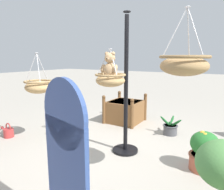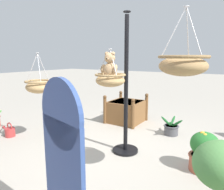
{
  "view_description": "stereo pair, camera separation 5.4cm",
  "coord_description": "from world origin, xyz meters",
  "px_view_note": "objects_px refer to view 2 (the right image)",
  "views": [
    {
      "loc": [
        -1.78,
        2.9,
        1.62
      ],
      "look_at": [
        -0.01,
        0.05,
        1.01
      ],
      "focal_mm": 33.34,
      "sensor_mm": 36.0,
      "label": 1
    },
    {
      "loc": [
        -1.82,
        2.87,
        1.62
      ],
      "look_at": [
        -0.01,
        0.05,
        1.01
      ],
      "focal_mm": 33.34,
      "sensor_mm": 36.0,
      "label": 2
    }
  ],
  "objects_px": {
    "teddy_bear": "(109,67)",
    "hanging_basket_right_low": "(39,86)",
    "display_pole_central": "(126,112)",
    "hanging_basket_left_high": "(183,65)",
    "potted_plant_bushy_green": "(171,128)",
    "hanging_basket_with_teddy": "(110,79)",
    "potted_plant_flowering_red": "(204,152)",
    "watering_can": "(10,132)",
    "display_sign_board": "(62,148)",
    "wooden_planter_box": "(126,111)",
    "potted_plant_trailing_ivy": "(69,114)",
    "potted_plant_small_succulent": "(220,186)"
  },
  "relations": [
    {
      "from": "hanging_basket_with_teddy",
      "to": "potted_plant_flowering_red",
      "type": "relative_size",
      "value": 1.0
    },
    {
      "from": "display_pole_central",
      "to": "potted_plant_bushy_green",
      "type": "height_order",
      "value": "display_pole_central"
    },
    {
      "from": "hanging_basket_right_low",
      "to": "potted_plant_bushy_green",
      "type": "relative_size",
      "value": 1.35
    },
    {
      "from": "potted_plant_trailing_ivy",
      "to": "watering_can",
      "type": "relative_size",
      "value": 1.82
    },
    {
      "from": "hanging_basket_right_low",
      "to": "potted_plant_small_succulent",
      "type": "xyz_separation_m",
      "value": [
        -3.13,
        0.72,
        -0.51
      ]
    },
    {
      "from": "hanging_basket_with_teddy",
      "to": "potted_plant_small_succulent",
      "type": "relative_size",
      "value": 0.62
    },
    {
      "from": "display_pole_central",
      "to": "display_sign_board",
      "type": "bearing_deg",
      "value": 102.56
    },
    {
      "from": "potted_plant_flowering_red",
      "to": "watering_can",
      "type": "distance_m",
      "value": 3.7
    },
    {
      "from": "hanging_basket_left_high",
      "to": "potted_plant_bushy_green",
      "type": "height_order",
      "value": "hanging_basket_left_high"
    },
    {
      "from": "teddy_bear",
      "to": "potted_plant_flowering_red",
      "type": "relative_size",
      "value": 0.72
    },
    {
      "from": "teddy_bear",
      "to": "hanging_basket_right_low",
      "type": "relative_size",
      "value": 0.57
    },
    {
      "from": "potted_plant_bushy_green",
      "to": "potted_plant_small_succulent",
      "type": "relative_size",
      "value": 0.57
    },
    {
      "from": "potted_plant_flowering_red",
      "to": "potted_plant_small_succulent",
      "type": "relative_size",
      "value": 0.61
    },
    {
      "from": "hanging_basket_with_teddy",
      "to": "wooden_planter_box",
      "type": "relative_size",
      "value": 0.67
    },
    {
      "from": "potted_plant_bushy_green",
      "to": "potted_plant_small_succulent",
      "type": "xyz_separation_m",
      "value": [
        -1.13,
        2.44,
        0.44
      ]
    },
    {
      "from": "watering_can",
      "to": "display_pole_central",
      "type": "bearing_deg",
      "value": -163.73
    },
    {
      "from": "display_pole_central",
      "to": "hanging_basket_with_teddy",
      "type": "xyz_separation_m",
      "value": [
        0.15,
        0.25,
        0.56
      ]
    },
    {
      "from": "potted_plant_small_succulent",
      "to": "potted_plant_trailing_ivy",
      "type": "distance_m",
      "value": 3.71
    },
    {
      "from": "teddy_bear",
      "to": "hanging_basket_left_high",
      "type": "xyz_separation_m",
      "value": [
        -1.2,
        0.32,
        0.07
      ]
    },
    {
      "from": "watering_can",
      "to": "teddy_bear",
      "type": "bearing_deg",
      "value": -169.31
    },
    {
      "from": "display_pole_central",
      "to": "hanging_basket_with_teddy",
      "type": "height_order",
      "value": "display_pole_central"
    },
    {
      "from": "hanging_basket_with_teddy",
      "to": "hanging_basket_left_high",
      "type": "height_order",
      "value": "hanging_basket_left_high"
    },
    {
      "from": "display_pole_central",
      "to": "hanging_basket_right_low",
      "type": "xyz_separation_m",
      "value": [
        1.56,
        0.5,
        0.38
      ]
    },
    {
      "from": "potted_plant_small_succulent",
      "to": "potted_plant_trailing_ivy",
      "type": "xyz_separation_m",
      "value": [
        3.31,
        -1.64,
        -0.27
      ]
    },
    {
      "from": "potted_plant_bushy_green",
      "to": "hanging_basket_right_low",
      "type": "bearing_deg",
      "value": 40.73
    },
    {
      "from": "hanging_basket_left_high",
      "to": "potted_plant_bushy_green",
      "type": "relative_size",
      "value": 1.36
    },
    {
      "from": "hanging_basket_left_high",
      "to": "hanging_basket_with_teddy",
      "type": "bearing_deg",
      "value": -15.82
    },
    {
      "from": "potted_plant_bushy_green",
      "to": "potted_plant_trailing_ivy",
      "type": "bearing_deg",
      "value": 20.2
    },
    {
      "from": "hanging_basket_left_high",
      "to": "display_sign_board",
      "type": "relative_size",
      "value": 0.51
    },
    {
      "from": "hanging_basket_left_high",
      "to": "potted_plant_small_succulent",
      "type": "relative_size",
      "value": 0.78
    },
    {
      "from": "hanging_basket_left_high",
      "to": "wooden_planter_box",
      "type": "xyz_separation_m",
      "value": [
        1.86,
        -2.09,
        -1.25
      ]
    },
    {
      "from": "wooden_planter_box",
      "to": "potted_plant_bushy_green",
      "type": "height_order",
      "value": "wooden_planter_box"
    },
    {
      "from": "wooden_planter_box",
      "to": "display_sign_board",
      "type": "bearing_deg",
      "value": 110.13
    },
    {
      "from": "hanging_basket_right_low",
      "to": "potted_plant_flowering_red",
      "type": "bearing_deg",
      "value": -168.86
    },
    {
      "from": "hanging_basket_left_high",
      "to": "display_sign_board",
      "type": "height_order",
      "value": "hanging_basket_left_high"
    },
    {
      "from": "hanging_basket_left_high",
      "to": "display_sign_board",
      "type": "xyz_separation_m",
      "value": [
        0.64,
        1.26,
        -0.67
      ]
    },
    {
      "from": "display_sign_board",
      "to": "potted_plant_flowering_red",
      "type": "bearing_deg",
      "value": -113.95
    },
    {
      "from": "potted_plant_bushy_green",
      "to": "teddy_bear",
      "type": "bearing_deg",
      "value": 68.62
    },
    {
      "from": "watering_can",
      "to": "hanging_basket_with_teddy",
      "type": "bearing_deg",
      "value": -168.77
    },
    {
      "from": "teddy_bear",
      "to": "hanging_basket_left_high",
      "type": "distance_m",
      "value": 1.24
    },
    {
      "from": "hanging_basket_with_teddy",
      "to": "teddy_bear",
      "type": "bearing_deg",
      "value": 90.0
    },
    {
      "from": "potted_plant_trailing_ivy",
      "to": "watering_can",
      "type": "bearing_deg",
      "value": 61.0
    },
    {
      "from": "display_pole_central",
      "to": "watering_can",
      "type": "distance_m",
      "value": 2.54
    },
    {
      "from": "hanging_basket_left_high",
      "to": "potted_plant_flowering_red",
      "type": "bearing_deg",
      "value": -107.89
    },
    {
      "from": "display_sign_board",
      "to": "hanging_basket_left_high",
      "type": "bearing_deg",
      "value": -116.85
    },
    {
      "from": "hanging_basket_with_teddy",
      "to": "hanging_basket_left_high",
      "type": "xyz_separation_m",
      "value": [
        -1.2,
        0.34,
        0.26
      ]
    },
    {
      "from": "wooden_planter_box",
      "to": "hanging_basket_left_high",
      "type": "bearing_deg",
      "value": 131.71
    },
    {
      "from": "hanging_basket_right_low",
      "to": "display_sign_board",
      "type": "distance_m",
      "value": 2.4
    },
    {
      "from": "hanging_basket_left_high",
      "to": "potted_plant_bushy_green",
      "type": "bearing_deg",
      "value": -71.17
    },
    {
      "from": "teddy_bear",
      "to": "display_sign_board",
      "type": "bearing_deg",
      "value": 109.63
    }
  ]
}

